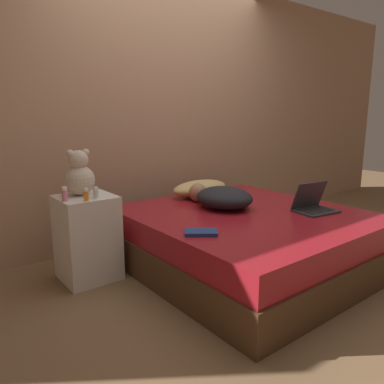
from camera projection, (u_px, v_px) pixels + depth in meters
name	position (u px, v px, depth m)	size (l,w,h in m)	color
ground_plane	(245.00, 266.00, 3.12)	(12.00, 12.00, 0.00)	brown
wall_back	(164.00, 108.00, 3.76)	(8.00, 0.06, 2.60)	tan
bed	(246.00, 240.00, 3.07)	(1.69, 1.80, 0.47)	#4C331E
nightstand	(87.00, 238.00, 2.85)	(0.40, 0.40, 0.65)	silver
pillow	(200.00, 188.00, 3.59)	(0.60, 0.29, 0.15)	tan
person_lying	(222.00, 197.00, 3.17)	(0.47, 0.67, 0.18)	black
laptop	(313.00, 205.00, 3.04)	(0.36, 0.28, 0.24)	#333338
teddy_bear	(79.00, 175.00, 2.79)	(0.23, 0.23, 0.35)	beige
bottle_pink	(65.00, 194.00, 2.62)	(0.04, 0.04, 0.10)	pink
bottle_orange	(86.00, 195.00, 2.62)	(0.03, 0.03, 0.09)	orange
bottle_clear	(96.00, 193.00, 2.70)	(0.04, 0.04, 0.08)	silver
book	(201.00, 232.00, 2.47)	(0.25, 0.23, 0.02)	navy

